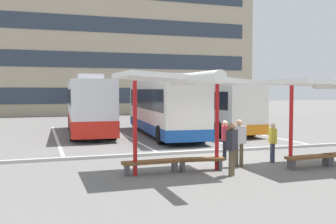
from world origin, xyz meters
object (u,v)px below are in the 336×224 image
Objects in this scene: coach_bus_1 at (163,107)px; waiting_shelter_0 at (180,81)px; bench_2 at (309,159)px; bench_0 at (151,164)px; waiting_passenger_1 at (273,140)px; coach_bus_0 at (89,107)px; waiting_passenger_0 at (225,137)px; waiting_shelter_1 at (334,85)px; waiting_passenger_3 at (232,145)px; bench_1 at (201,161)px; coach_bus_2 at (206,106)px; waiting_passenger_2 at (239,139)px.

coach_bus_1 is 11.56m from waiting_shelter_0.
bench_0 is at bearing 171.41° from bench_2.
coach_bus_1 is 7.43× the size of waiting_passenger_1.
coach_bus_0 is 6.42× the size of waiting_passenger_0.
bench_0 is 7.20m from waiting_shelter_1.
waiting_passenger_3 reaches higher than waiting_passenger_0.
coach_bus_0 is 5.12× the size of bench_0.
bench_1 is (1.80, -0.05, -0.01)m from bench_0.
waiting_passenger_3 is (2.42, -1.17, 0.69)m from bench_0.
bench_2 is 3.37m from waiting_passenger_0.
bench_0 is at bearing 156.86° from waiting_shelter_0.
waiting_shelter_0 is at bearing -159.79° from bench_1.
coach_bus_0 reaches higher than bench_1.
waiting_shelter_1 is at bearing -93.88° from coach_bus_2.
coach_bus_2 reaches higher than waiting_passenger_3.
waiting_shelter_1 is 3.13× the size of waiting_passenger_0.
bench_1 is 1.09× the size of waiting_passenger_1.
waiting_shelter_1 is 4.64m from waiting_passenger_3.
bench_2 is at bearing -8.59° from bench_0.
waiting_passenger_2 is (-1.66, -0.35, 0.14)m from waiting_passenger_1.
waiting_passenger_0 is at bearing 37.70° from waiting_shelter_0.
coach_bus_2 reaches higher than waiting_passenger_0.
waiting_passenger_2 is (2.50, 0.54, -2.10)m from waiting_shelter_0.
waiting_passenger_2 is at bearing -108.54° from coach_bus_2.
waiting_passenger_1 is at bearing 12.03° from waiting_shelter_0.
bench_2 is (5.72, -0.86, -0.00)m from bench_0.
coach_bus_2 is 14.52m from waiting_shelter_0.
waiting_passenger_3 is (-1.44, -11.88, -0.77)m from coach_bus_1.
bench_0 is (-7.53, -12.46, -1.38)m from coach_bus_2.
waiting_passenger_3 is at bearing -27.32° from waiting_shelter_0.
bench_0 is 4.02m from waiting_passenger_0.
coach_bus_1 is at bearing -25.89° from coach_bus_0.
waiting_passenger_0 is at bearing 138.50° from waiting_shelter_1.
bench_2 is 3.39m from waiting_passenger_3.
waiting_passenger_3 is (-1.18, -2.87, 0.12)m from waiting_passenger_0.
coach_bus_2 is 2.39× the size of waiting_shelter_0.
bench_0 is at bearing -174.33° from waiting_passenger_1.
bench_1 is 3.36m from waiting_passenger_1.
waiting_passenger_2 is (1.60, 0.20, 0.68)m from bench_1.
waiting_passenger_1 is (-1.55, 1.48, -2.12)m from waiting_shelter_1.
waiting_passenger_0 is 0.91× the size of waiting_passenger_2.
waiting_shelter_0 is 3.01× the size of waiting_passenger_0.
bench_0 is 0.40× the size of waiting_shelter_1.
waiting_passenger_1 is at bearing 9.67° from bench_1.
waiting_passenger_1 is (3.27, 0.56, 0.54)m from bench_1.
coach_bus_1 reaches higher than bench_2.
waiting_passenger_0 is at bearing 25.29° from bench_0.
waiting_passenger_1 is 3.14m from waiting_passenger_3.
bench_0 is at bearing -154.71° from waiting_passenger_0.
bench_0 is at bearing -87.76° from coach_bus_0.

